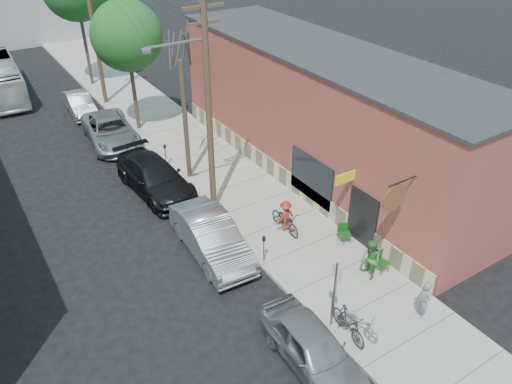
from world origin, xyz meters
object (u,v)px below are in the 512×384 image
utility_pole_near (207,104)px  car_4 (80,104)px  parked_bike_b (359,321)px  car_2 (155,177)px  patio_chair_b (382,262)px  patron_green (370,260)px  sign_post (335,289)px  patron_grey (423,300)px  car_1 (211,237)px  parked_bike_a (349,324)px  tree_bare (185,122)px  car_3 (111,131)px  bus (3,78)px  cyclist (285,216)px  car_0 (313,348)px  parking_meter_near (264,245)px  parking_meter_far (165,152)px  patio_chair_a (345,233)px  tree_leafy_mid (127,36)px

utility_pole_near → car_4: 15.91m
parked_bike_b → car_2: size_ratio=0.31×
patio_chair_b → patron_green: (-0.69, 0.02, 0.42)m
car_2 → sign_post: bearing=-86.6°
patron_grey → sign_post: bearing=-100.2°
car_2 → car_1: bearing=-94.1°
utility_pole_near → patron_grey: 11.52m
patio_chair_b → car_4: (-5.39, 22.75, 0.10)m
parked_bike_a → car_1: car_1 is taller
utility_pole_near → tree_bare: utility_pole_near is taller
car_3 → bus: (-3.89, 11.76, 0.50)m
patio_chair_b → patron_green: bearing=162.7°
patron_grey → car_2: bearing=-145.7°
utility_pole_near → patron_grey: utility_pole_near is taller
cyclist → car_4: cyclist is taller
tree_bare → patron_grey: (2.49, -13.52, -2.34)m
car_1 → car_3: 12.48m
patio_chair_b → parked_bike_b: 3.45m
car_0 → utility_pole_near: bearing=83.3°
patron_green → parked_bike_b: (-2.24, -1.85, -0.41)m
car_1 → car_3: car_1 is taller
car_0 → car_4: 24.71m
patron_grey → car_0: patron_grey is taller
patron_grey → utility_pole_near: bearing=-148.5°
parking_meter_near → patio_chair_b: bearing=-40.2°
car_0 → bus: (-3.94, 31.03, 0.53)m
cyclist → bus: bus is taller
bus → car_0: bearing=-80.0°
sign_post → cyclist: bearing=70.8°
cyclist → car_2: 7.28m
utility_pole_near → car_3: bearing=99.7°
parking_meter_far → car_4: parking_meter_far is taller
tree_bare → car_1: (-2.00, -6.16, -2.40)m
patron_grey → parked_bike_b: (-2.35, 0.70, -0.31)m
parking_meter_far → bus: (-5.39, 16.36, 0.31)m
utility_pole_near → bus: bearing=104.5°
parking_meter_far → car_1: 8.01m
patio_chair_a → parked_bike_b: (-2.96, -4.07, 0.02)m
tree_bare → patron_green: bearing=-77.8°
car_3 → parking_meter_near: bearing=-78.6°
cyclist → bus: 25.80m
tree_bare → parked_bike_b: 13.10m
parking_meter_near → bus: size_ratio=0.13×
parked_bike_a → tree_leafy_mid: bearing=95.6°
patron_green → parking_meter_near: bearing=-126.1°
car_3 → tree_leafy_mid: bearing=28.2°
parking_meter_near → car_2: car_2 is taller
patron_green → cyclist: size_ratio=1.17×
parked_bike_a → bus: bearing=106.8°
tree_leafy_mid → cyclist: 14.77m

